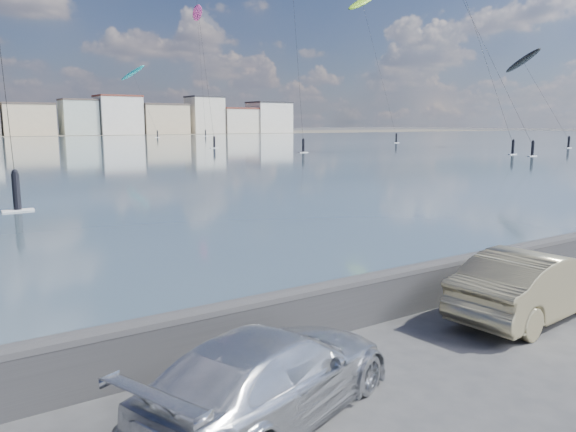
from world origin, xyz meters
name	(u,v)px	position (x,y,z in m)	size (l,w,h in m)	color
ground	(381,404)	(0.00, 0.00, 0.00)	(700.00, 700.00, 0.00)	#333335
seawall	(282,316)	(0.00, 2.70, 0.58)	(400.00, 0.36, 1.08)	#28282B
car_silver	(270,374)	(-1.58, 0.59, 0.65)	(1.83, 4.51, 1.31)	silver
car_champagne	(533,284)	(5.33, 1.01, 0.74)	(1.56, 4.47, 1.47)	tan
kitesurfer_3	(363,4)	(76.72, 88.64, 28.83)	(9.18, 13.98, 31.92)	#8CD826
kitesurfer_13	(133,73)	(49.46, 156.15, 17.92)	(6.52, 19.00, 20.75)	#19BFBF
kitesurfer_15	(197,14)	(69.31, 154.42, 35.85)	(5.94, 11.41, 38.19)	#E5338C
kitesurfer_18	(523,62)	(79.98, 52.01, 14.03)	(7.64, 12.43, 16.54)	black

